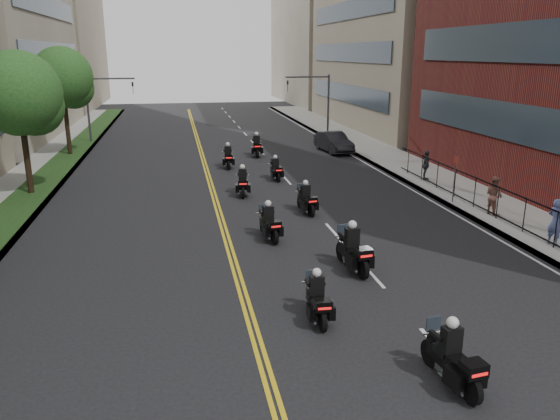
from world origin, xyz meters
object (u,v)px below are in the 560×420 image
Objects in this scene: motorcycle_3 at (353,251)px; parked_sedan at (334,142)px; motorcycle_6 at (243,183)px; pedestrian_b at (494,195)px; motorcycle_4 at (269,224)px; motorcycle_2 at (317,300)px; motorcycle_1 at (453,360)px; pedestrian_c at (426,165)px; motorcycle_8 at (228,158)px; motorcycle_7 at (276,170)px; pedestrian_a at (556,222)px; motorcycle_5 at (306,200)px; motorcycle_9 at (257,147)px.

parked_sedan is at bearing 68.11° from motorcycle_3.
pedestrian_b is (11.08, -6.34, 0.40)m from motorcycle_6.
motorcycle_3 is 1.36× the size of pedestrian_b.
motorcycle_4 reaches higher than parked_sedan.
motorcycle_1 is at bearing -57.30° from motorcycle_2.
pedestrian_c reaches higher than motorcycle_3.
motorcycle_8 is at bearing 90.48° from motorcycle_3.
pedestrian_a is at bearing -60.86° from motorcycle_7.
motorcycle_5 is 15.33m from motorcycle_9.
parked_sedan is (6.04, 30.60, 0.10)m from motorcycle_1.
motorcycle_9 reaches higher than motorcycle_4.
pedestrian_b is (8.63, -17.66, 0.34)m from motorcycle_9.
motorcycle_3 is at bearing -92.22° from motorcycle_7.
motorcycle_7 is at bearing 70.24° from motorcycle_4.
pedestrian_b is at bearing 48.13° from motorcycle_1.
motorcycle_4 is 1.22× the size of pedestrian_b.
motorcycle_4 is at bearing -104.41° from motorcycle_7.
pedestrian_c is at bearing -27.96° from motorcycle_8.
pedestrian_b is at bearing -153.77° from pedestrian_c.
motorcycle_3 is (-0.07, 7.14, 0.05)m from motorcycle_1.
pedestrian_c is at bearing 10.24° from motorcycle_6.
pedestrian_a is at bearing 22.63° from motorcycle_2.
motorcycle_5 is at bearing -74.28° from motorcycle_8.
pedestrian_a is at bearing 35.81° from motorcycle_1.
motorcycle_6 is at bearing -132.04° from parked_sedan.
pedestrian_b reaches higher than pedestrian_c.
pedestrian_a reaches higher than motorcycle_4.
motorcycle_5 is at bearing -117.01° from parked_sedan.
motorcycle_6 is 0.99× the size of motorcycle_8.
motorcycle_7 is 16.44m from pedestrian_a.
parked_sedan is at bearing 59.89° from motorcycle_6.
parked_sedan is at bearing 58.63° from motorcycle_4.
motorcycle_9 is (2.51, 3.78, 0.05)m from motorcycle_8.
motorcycle_8 is 0.49× the size of parked_sedan.
motorcycle_7 is (2.10, 18.11, -0.01)m from motorcycle_2.
motorcycle_2 is 0.86× the size of motorcycle_3.
pedestrian_a reaches higher than motorcycle_2.
motorcycle_6 is 0.49× the size of parked_sedan.
motorcycle_9 reaches higher than motorcycle_2.
pedestrian_a is 1.03× the size of pedestrian_b.
motorcycle_6 is at bearing 83.46° from motorcycle_4.
motorcycle_5 is at bearing 79.76° from motorcycle_2.
motorcycle_5 is at bearing 146.36° from pedestrian_c.
motorcycle_5 is 17.16m from parked_sedan.
motorcycle_2 is 22.35m from motorcycle_8.
motorcycle_6 is 1.10× the size of motorcycle_7.
motorcycle_2 is at bearing -86.21° from motorcycle_8.
pedestrian_a is at bearing -38.38° from motorcycle_6.
motorcycle_9 is at bearing 83.19° from motorcycle_1.
motorcycle_2 is 0.93× the size of motorcycle_6.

